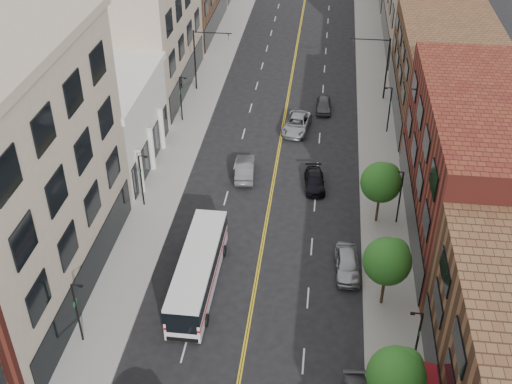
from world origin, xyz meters
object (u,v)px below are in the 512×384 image
at_px(car_lane_b, 297,124).
at_px(car_lane_c, 324,105).
at_px(car_parked_far, 347,264).
at_px(city_bus, 198,269).
at_px(car_lane_a, 315,181).
at_px(car_lane_behind, 245,168).

bearing_deg(car_lane_b, car_lane_c, 68.62).
xyz_separation_m(car_parked_far, car_lane_b, (-5.32, 22.19, -0.03)).
height_order(city_bus, car_parked_far, city_bus).
xyz_separation_m(car_lane_a, car_lane_c, (0.36, 15.57, 0.06)).
relative_size(car_parked_far, car_lane_b, 0.84).
relative_size(city_bus, car_parked_far, 2.46).
bearing_deg(car_lane_behind, car_lane_b, -119.30).
distance_m(car_lane_a, car_lane_c, 15.57).
bearing_deg(car_parked_far, car_lane_behind, 123.41).
xyz_separation_m(city_bus, car_lane_b, (5.67, 25.18, -0.95)).
height_order(car_parked_far, car_lane_a, car_parked_far).
distance_m(car_lane_b, car_lane_c, 5.61).
bearing_deg(car_lane_b, car_parked_far, -69.18).
distance_m(car_lane_a, car_lane_b, 10.90).
bearing_deg(car_lane_c, car_lane_behind, -117.45).
distance_m(car_lane_behind, car_lane_b, 10.41).
bearing_deg(car_parked_far, car_lane_c, 91.84).
xyz_separation_m(car_lane_b, car_lane_c, (2.70, 4.92, -0.08)).
height_order(car_parked_far, car_lane_c, car_parked_far).
relative_size(city_bus, car_lane_behind, 2.34).
relative_size(car_parked_far, car_lane_c, 1.15).
xyz_separation_m(city_bus, car_lane_a, (8.01, 14.54, -1.08)).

